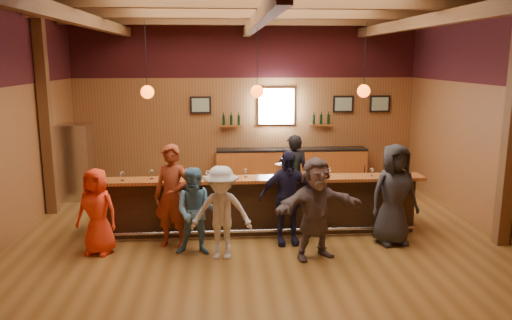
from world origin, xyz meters
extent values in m
plane|color=brown|center=(0.00, 0.00, 0.00)|extent=(9.00, 9.00, 0.00)
cube|color=brown|center=(0.00, 4.00, 2.25)|extent=(9.00, 0.04, 4.50)
cube|color=brown|center=(0.00, -4.00, 2.25)|extent=(9.00, 0.04, 4.50)
cube|color=brown|center=(-4.50, 0.00, 2.25)|extent=(0.04, 8.00, 4.50)
cube|color=brown|center=(4.50, 0.00, 2.25)|extent=(0.04, 8.00, 4.50)
cube|color=#350E10|center=(0.00, 3.98, 3.65)|extent=(9.00, 0.01, 1.70)
cube|color=#350E10|center=(-4.48, 0.00, 3.65)|extent=(0.01, 8.00, 1.70)
cube|color=#350E10|center=(4.48, 0.00, 3.65)|extent=(0.01, 8.00, 1.70)
cube|color=#543218|center=(-4.35, 1.50, 2.25)|extent=(0.22, 0.22, 4.50)
cube|color=#543218|center=(0.00, -1.00, 4.20)|extent=(8.80, 0.20, 0.25)
cube|color=#543218|center=(0.00, 1.00, 4.20)|extent=(8.80, 0.20, 0.25)
cube|color=#543218|center=(0.00, 3.00, 4.20)|extent=(8.80, 0.20, 0.25)
cube|color=#543218|center=(-3.00, 0.00, 3.95)|extent=(0.18, 7.80, 0.22)
cube|color=#543218|center=(0.00, 0.00, 3.95)|extent=(0.18, 7.80, 0.22)
cube|color=#543218|center=(3.00, 0.00, 3.95)|extent=(0.18, 7.80, 0.22)
cube|color=black|center=(0.00, 0.00, 0.53)|extent=(6.00, 0.60, 1.05)
cube|color=#92471A|center=(0.00, -0.18, 1.08)|extent=(6.30, 0.50, 0.06)
cube|color=black|center=(0.00, 0.38, 0.93)|extent=(6.00, 0.48, 0.05)
cube|color=black|center=(0.00, 0.38, 0.45)|extent=(6.00, 0.48, 0.90)
cube|color=silver|center=(2.00, 0.38, 0.88)|extent=(0.45, 0.40, 0.14)
cube|color=silver|center=(2.50, 0.38, 0.88)|extent=(0.45, 0.40, 0.14)
cylinder|color=silver|center=(0.00, -0.42, 0.15)|extent=(6.00, 0.06, 0.06)
cube|color=#92471A|center=(1.20, 3.72, 0.45)|extent=(4.00, 0.50, 0.90)
cube|color=black|center=(1.20, 3.72, 0.93)|extent=(4.00, 0.52, 0.05)
cube|color=silver|center=(0.80, 3.95, 2.05)|extent=(0.95, 0.08, 0.95)
cube|color=white|center=(0.80, 3.90, 2.05)|extent=(0.78, 0.01, 0.78)
cube|color=black|center=(-1.20, 3.94, 2.10)|extent=(0.55, 0.04, 0.45)
cube|color=silver|center=(-1.20, 3.92, 2.10)|extent=(0.45, 0.01, 0.35)
cube|color=black|center=(2.60, 3.94, 2.10)|extent=(0.55, 0.04, 0.45)
cube|color=silver|center=(2.60, 3.92, 2.10)|extent=(0.45, 0.01, 0.35)
cube|color=black|center=(3.60, 3.94, 2.10)|extent=(0.55, 0.04, 0.45)
cube|color=silver|center=(3.60, 3.92, 2.10)|extent=(0.45, 0.01, 0.35)
cube|color=#92471A|center=(-0.40, 3.88, 1.55)|extent=(0.60, 0.18, 0.04)
cylinder|color=black|center=(-0.60, 3.88, 1.70)|extent=(0.07, 0.07, 0.26)
cylinder|color=black|center=(-0.40, 3.88, 1.70)|extent=(0.07, 0.07, 0.26)
cylinder|color=black|center=(-0.20, 3.88, 1.70)|extent=(0.07, 0.07, 0.26)
cube|color=#92471A|center=(2.00, 3.88, 1.55)|extent=(0.60, 0.18, 0.04)
cylinder|color=black|center=(1.80, 3.88, 1.70)|extent=(0.07, 0.07, 0.26)
cylinder|color=black|center=(2.00, 3.88, 1.70)|extent=(0.07, 0.07, 0.26)
cylinder|color=black|center=(2.20, 3.88, 1.70)|extent=(0.07, 0.07, 0.26)
cylinder|color=black|center=(-2.00, 0.00, 3.33)|extent=(0.01, 0.01, 1.25)
sphere|color=#FF500C|center=(-2.00, 0.00, 2.70)|extent=(0.24, 0.24, 0.24)
cylinder|color=black|center=(0.00, 0.00, 3.33)|extent=(0.01, 0.01, 1.25)
sphere|color=#FF500C|center=(0.00, 0.00, 2.70)|extent=(0.24, 0.24, 0.24)
cylinder|color=black|center=(2.00, 0.00, 3.33)|extent=(0.01, 0.01, 1.25)
sphere|color=#FF500C|center=(2.00, 0.00, 2.70)|extent=(0.24, 0.24, 0.24)
cube|color=silver|center=(-4.10, 2.60, 0.90)|extent=(0.70, 0.70, 1.80)
imported|color=red|center=(-2.80, -0.93, 0.75)|extent=(0.83, 0.66, 1.50)
imported|color=maroon|center=(-1.54, -0.71, 0.92)|extent=(0.78, 0.63, 1.85)
imported|color=#5589AA|center=(-1.12, -1.08, 0.76)|extent=(0.79, 0.64, 1.51)
imported|color=silver|center=(-0.69, -1.28, 0.79)|extent=(1.08, 0.70, 1.58)
imported|color=#1B1A34|center=(0.48, -0.70, 0.86)|extent=(1.03, 0.49, 1.72)
imported|color=#63524F|center=(0.87, -1.38, 0.86)|extent=(1.68, 0.98, 1.72)
imported|color=#272729|center=(2.40, -0.83, 0.92)|extent=(0.98, 0.72, 1.83)
imported|color=black|center=(0.84, 0.95, 0.87)|extent=(0.69, 0.50, 1.75)
cylinder|color=brown|center=(0.43, -0.11, 1.23)|extent=(0.22, 0.22, 0.24)
cylinder|color=black|center=(0.47, -0.02, 1.23)|extent=(0.07, 0.07, 0.25)
cylinder|color=black|center=(0.47, -0.02, 1.40)|extent=(0.02, 0.02, 0.09)
cylinder|color=black|center=(0.73, -0.02, 1.24)|extent=(0.08, 0.08, 0.27)
cylinder|color=black|center=(0.73, -0.02, 1.43)|extent=(0.03, 0.03, 0.09)
cylinder|color=silver|center=(-2.48, -0.24, 1.11)|extent=(0.07, 0.07, 0.01)
cylinder|color=silver|center=(-2.48, -0.24, 1.17)|extent=(0.01, 0.01, 0.10)
sphere|color=silver|center=(-2.48, -0.24, 1.25)|extent=(0.08, 0.08, 0.08)
cylinder|color=silver|center=(-1.97, -0.13, 1.11)|extent=(0.07, 0.07, 0.01)
cylinder|color=silver|center=(-1.97, -0.13, 1.17)|extent=(0.01, 0.01, 0.10)
sphere|color=silver|center=(-1.97, -0.13, 1.25)|extent=(0.08, 0.08, 0.08)
cylinder|color=silver|center=(-1.33, -0.12, 1.11)|extent=(0.07, 0.07, 0.01)
cylinder|color=silver|center=(-1.33, -0.12, 1.17)|extent=(0.01, 0.01, 0.10)
sphere|color=silver|center=(-1.33, -0.12, 1.25)|extent=(0.08, 0.08, 0.08)
cylinder|color=silver|center=(-0.93, -0.26, 1.11)|extent=(0.07, 0.07, 0.01)
cylinder|color=silver|center=(-0.93, -0.26, 1.17)|extent=(0.01, 0.01, 0.10)
sphere|color=silver|center=(-0.93, -0.26, 1.25)|extent=(0.08, 0.08, 0.08)
cylinder|color=silver|center=(-0.22, -0.11, 1.11)|extent=(0.06, 0.06, 0.01)
cylinder|color=silver|center=(-0.22, -0.11, 1.16)|extent=(0.01, 0.01, 0.09)
sphere|color=silver|center=(-0.22, -0.11, 1.23)|extent=(0.07, 0.07, 0.07)
cylinder|color=silver|center=(0.91, -0.19, 1.11)|extent=(0.08, 0.08, 0.01)
cylinder|color=silver|center=(0.91, -0.19, 1.17)|extent=(0.01, 0.01, 0.11)
sphere|color=silver|center=(0.91, -0.19, 1.26)|extent=(0.09, 0.09, 0.09)
cylinder|color=silver|center=(1.37, -0.14, 1.11)|extent=(0.06, 0.06, 0.01)
cylinder|color=silver|center=(1.37, -0.14, 1.16)|extent=(0.01, 0.01, 0.09)
sphere|color=silver|center=(1.37, -0.14, 1.24)|extent=(0.07, 0.07, 0.07)
cylinder|color=silver|center=(2.17, -0.20, 1.11)|extent=(0.06, 0.06, 0.01)
cylinder|color=silver|center=(2.17, -0.20, 1.16)|extent=(0.01, 0.01, 0.09)
sphere|color=silver|center=(2.17, -0.20, 1.23)|extent=(0.07, 0.07, 0.07)
camera|label=1|loc=(-0.68, -9.23, 3.30)|focal=35.00mm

